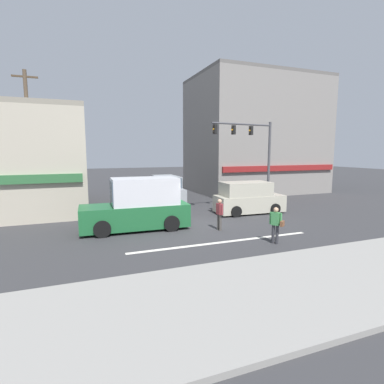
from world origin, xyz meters
name	(u,v)px	position (x,y,z in m)	size (l,w,h in m)	color
ground_plane	(196,225)	(0.00, 0.00, 0.00)	(120.00, 120.00, 0.00)	#333335
lane_marking_stripe	(224,242)	(0.00, -3.50, 0.00)	(9.00, 0.24, 0.01)	silver
sidewalk_curb	(299,286)	(0.00, -8.50, 0.08)	(40.00, 5.00, 0.16)	gray
building_left_block	(3,160)	(-10.93, 8.79, 3.52)	(10.63, 10.89, 7.04)	#B7AD99
building_right_corner	(255,136)	(11.28, 11.80, 5.76)	(12.64, 9.21, 11.53)	gray
utility_pole_near_left	(30,144)	(-8.77, 5.20, 4.60)	(1.40, 0.22, 8.89)	brown
traffic_light_mast	(255,149)	(5.48, 2.67, 4.30)	(4.87, 0.69, 6.20)	#47474C
van_approaching_near	(167,189)	(0.69, 8.22, 1.01)	(2.07, 4.62, 2.11)	#999EA3
box_truck_crossing_leftbound	(139,206)	(-3.20, 0.21, 1.25)	(5.66, 2.38, 2.75)	#1E6033
van_crossing_rightbound	(248,198)	(4.48, 1.77, 1.01)	(4.69, 2.22, 2.11)	#B7B29E
pedestrian_foreground_with_bag	(276,223)	(2.05, -4.54, 0.95)	(0.48, 0.66, 1.67)	#333338
pedestrian_mid_crossing	(220,213)	(0.71, -1.55, 0.95)	(0.26, 0.57, 1.67)	#4C4742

